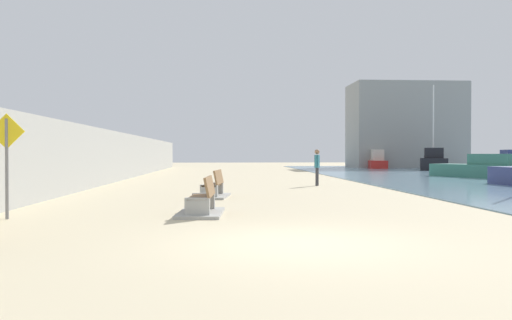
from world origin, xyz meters
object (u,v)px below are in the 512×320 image
at_px(bench_far, 213,191).
at_px(boat_far_left, 375,161).
at_px(boat_mid_bay, 512,163).
at_px(person_walking, 317,164).
at_px(pedestrian_sign, 7,153).
at_px(boat_distant, 483,169).
at_px(boat_nearest, 433,161).
at_px(bench_near, 202,205).

relative_size(bench_far, boat_far_left, 0.35).
height_order(boat_far_left, boat_mid_bay, boat_far_left).
distance_m(person_walking, pedestrian_sign, 15.24).
xyz_separation_m(person_walking, boat_far_left, (11.43, 27.97, -0.29)).
distance_m(boat_distant, boat_far_left, 21.16).
xyz_separation_m(boat_nearest, boat_far_left, (-3.46, 6.54, -0.08)).
bearing_deg(boat_distant, boat_far_left, 91.29).
distance_m(bench_near, boat_far_left, 42.49).
bearing_deg(boat_far_left, boat_mid_bay, -53.23).
bearing_deg(pedestrian_sign, bench_near, 7.37).
relative_size(person_walking, boat_distant, 0.27).
bearing_deg(boat_mid_bay, bench_far, -136.96).
xyz_separation_m(bench_near, boat_distant, (16.98, 18.00, 0.37)).
xyz_separation_m(bench_far, boat_nearest, (19.79, 27.53, 0.59)).
height_order(bench_near, bench_far, same).
height_order(bench_far, boat_far_left, boat_far_left).
bearing_deg(bench_far, boat_nearest, 54.29).
distance_m(bench_near, boat_nearest, 38.25).
relative_size(bench_near, boat_distant, 0.33).
bearing_deg(boat_nearest, boat_mid_bay, -43.36).
relative_size(person_walking, boat_mid_bay, 0.23).
distance_m(bench_near, boat_distant, 24.75).
relative_size(bench_near, boat_far_left, 0.34).
height_order(bench_far, boat_mid_bay, boat_mid_bay).
xyz_separation_m(bench_far, boat_mid_bay, (24.61, 22.98, 0.51)).
bearing_deg(boat_distant, bench_far, -142.45).
relative_size(boat_distant, boat_mid_bay, 0.87).
height_order(boat_nearest, boat_mid_bay, boat_nearest).
distance_m(bench_far, boat_mid_bay, 33.68).
distance_m(boat_nearest, pedestrian_sign, 41.31).
relative_size(boat_nearest, boat_mid_bay, 1.05).
bearing_deg(bench_near, boat_far_left, 67.14).
bearing_deg(bench_far, bench_near, -92.04).
height_order(bench_near, boat_far_left, boat_far_left).
relative_size(bench_far, person_walking, 1.26).
bearing_deg(bench_far, boat_mid_bay, 43.04).
xyz_separation_m(boat_nearest, boat_distant, (-2.99, -14.62, -0.22)).
relative_size(boat_far_left, pedestrian_sign, 2.54).
distance_m(bench_near, person_walking, 12.30).
bearing_deg(person_walking, boat_nearest, 55.19).
distance_m(boat_far_left, pedestrian_sign, 45.00).
xyz_separation_m(boat_nearest, pedestrian_sign, (-24.56, -33.21, 0.74)).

